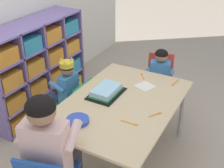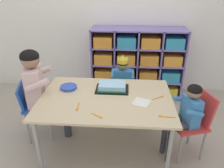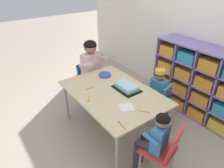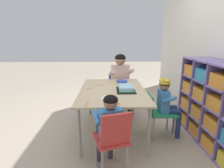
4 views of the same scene
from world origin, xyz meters
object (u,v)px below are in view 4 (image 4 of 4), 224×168
Objects in this scene: adult_helper_seated at (121,77)px; fork_scattered_mid_table at (89,89)px; fork_near_cake_tray at (87,104)px; classroom_chair_blue at (158,111)px; guest_at_table_side at (109,123)px; classroom_chair_adult_side at (119,87)px; classroom_chair_guest_side at (113,138)px; birthday_cake_on_tray at (126,88)px; activity_table at (113,93)px; fork_near_child_seat at (117,103)px; paper_plate_stack at (122,81)px; child_with_crown at (167,100)px; fork_by_napkin at (99,85)px.

adult_helper_seated is 9.33× the size of fork_scattered_mid_table.
adult_helper_seated is 7.39× the size of fork_near_cake_tray.
classroom_chair_blue is 5.35× the size of fork_scattered_mid_table.
guest_at_table_side is at bearing 51.35° from fork_near_cake_tray.
classroom_chair_adult_side is 0.95× the size of classroom_chair_guest_side.
adult_helper_seated reaches higher than birthday_cake_on_tray.
classroom_chair_guest_side is (0.74, -0.63, 0.05)m from classroom_chair_blue.
fork_near_cake_tray is (0.54, -0.29, 0.05)m from activity_table.
fork_near_child_seat and fork_near_cake_tray have the same top height.
paper_plate_stack is at bearing -178.36° from birthday_cake_on_tray.
fork_scattered_mid_table is at bearing -136.22° from classroom_chair_adult_side.
fork_scattered_mid_table is (-0.18, -1.04, 0.11)m from child_with_crown.
fork_scattered_mid_table is (-0.92, -0.30, 0.22)m from classroom_chair_guest_side.
child_with_crown is 1.05m from classroom_chair_guest_side.
fork_by_napkin is (-1.12, -0.17, 0.22)m from classroom_chair_guest_side.
classroom_chair_adult_side is at bearing 25.82° from classroom_chair_blue.
child_with_crown is 1.02× the size of guest_at_table_side.
fork_near_cake_tray is (1.37, -0.44, 0.20)m from classroom_chair_adult_side.
fork_scattered_mid_table is (-0.04, -0.33, 0.05)m from activity_table.
child_with_crown reaches higher than fork_near_child_seat.
activity_table is at bearing -21.45° from paper_plate_stack.
fork_scattered_mid_table reaches higher than classroom_chair_blue.
fork_near_cake_tray is at bearing -125.78° from adult_helper_seated.
fork_near_cake_tray is at bearing -68.98° from classroom_chair_guest_side.
paper_plate_stack reaches higher than classroom_chair_blue.
birthday_cake_on_tray is at bearing -105.38° from adult_helper_seated.
classroom_chair_guest_side is 0.15m from guest_at_table_side.
paper_plate_stack is 1.23× the size of fork_by_napkin.
birthday_cake_on_tray is (0.88, 0.03, 0.23)m from classroom_chair_adult_side.
classroom_chair_adult_side is (-0.98, -0.46, 0.06)m from classroom_chair_blue.
activity_table is 7.46× the size of paper_plate_stack.
birthday_cake_on_tray is (-0.73, 0.23, 0.13)m from guest_at_table_side.
fork_by_napkin is (-0.39, -0.80, 0.26)m from classroom_chair_blue.
child_with_crown reaches higher than fork_scattered_mid_table.
activity_table is at bearing -119.04° from adult_helper_seated.
activity_table is at bearing -31.14° from fork_near_child_seat.
fork_near_child_seat is at bearing 3.45° from activity_table.
fork_near_cake_tray is (0.96, -0.46, -0.01)m from paper_plate_stack.
paper_plate_stack is at bearing -103.29° from classroom_chair_adult_side.
guest_at_table_side is at bearing 130.07° from child_with_crown.
classroom_chair_blue is 0.18m from child_with_crown.
birthday_cake_on_tray is at bearing -66.84° from fork_scattered_mid_table.
fork_near_cake_tray is (-0.34, -0.27, 0.22)m from classroom_chair_guest_side.
classroom_chair_guest_side is 1.15m from fork_by_napkin.
classroom_chair_guest_side is (0.73, -0.74, -0.10)m from child_with_crown.
paper_plate_stack is at bearing 38.97° from classroom_chair_blue.
adult_helper_seated is 1.64m from classroom_chair_guest_side.
guest_at_table_side is (1.61, -0.21, 0.09)m from classroom_chair_adult_side.
birthday_cake_on_tray reaches higher than activity_table.
fork_by_napkin is at bearing -142.95° from adult_helper_seated.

